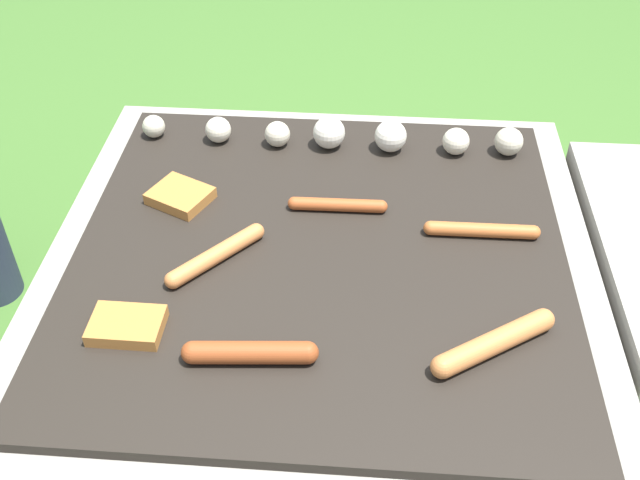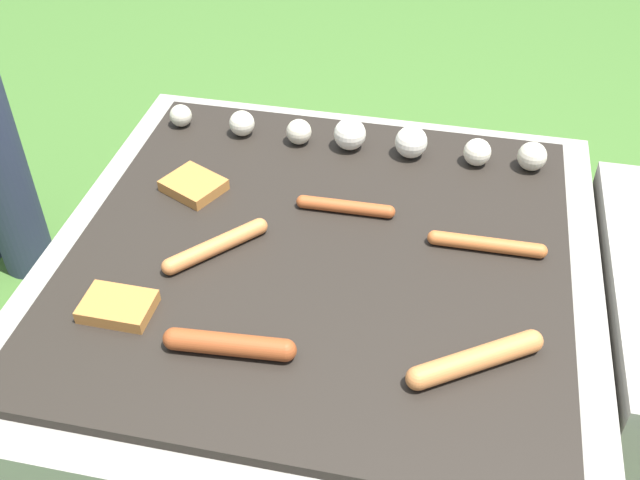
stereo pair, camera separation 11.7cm
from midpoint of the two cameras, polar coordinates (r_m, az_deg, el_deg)
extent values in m
plane|color=#3D6628|center=(1.49, 2.30, -12.99)|extent=(14.00, 14.00, 0.00)
cube|color=gray|center=(1.33, 2.52, -7.89)|extent=(0.88, 0.88, 0.40)
cube|color=black|center=(1.18, 2.81, -1.18)|extent=(0.77, 0.77, 0.02)
cylinder|color=#C6753D|center=(1.03, 15.02, -8.94)|extent=(0.16, 0.12, 0.03)
sphere|color=#C6753D|center=(1.00, 10.83, -10.49)|extent=(0.03, 0.03, 0.03)
sphere|color=#C6753D|center=(1.08, 18.86, -7.46)|extent=(0.03, 0.03, 0.03)
cylinder|color=#93421E|center=(1.02, -3.65, -8.11)|extent=(0.16, 0.04, 0.03)
sphere|color=#93421E|center=(1.03, -7.89, -7.62)|extent=(0.03, 0.03, 0.03)
sphere|color=#93421E|center=(1.01, 0.69, -8.57)|extent=(0.03, 0.03, 0.03)
cylinder|color=#C6753D|center=(1.17, -5.12, -0.57)|extent=(0.13, 0.14, 0.03)
sphere|color=#C6753D|center=(1.20, -1.87, 0.94)|extent=(0.03, 0.03, 0.03)
sphere|color=#C6753D|center=(1.14, -8.53, -2.16)|extent=(0.03, 0.03, 0.03)
cylinder|color=#A34C23|center=(1.25, 4.62, 2.44)|extent=(0.15, 0.02, 0.02)
sphere|color=#A34C23|center=(1.24, 7.94, 2.03)|extent=(0.02, 0.02, 0.02)
sphere|color=#A34C23|center=(1.25, 1.33, 2.84)|extent=(0.02, 0.02, 0.02)
cylinder|color=#B7602D|center=(1.21, 15.30, -0.43)|extent=(0.16, 0.02, 0.02)
sphere|color=#B7602D|center=(1.21, 11.47, 0.07)|extent=(0.02, 0.02, 0.02)
sphere|color=#B7602D|center=(1.22, 19.07, -0.93)|extent=(0.02, 0.02, 0.02)
cube|color=#B27033|center=(1.10, -12.25, -5.11)|extent=(0.10, 0.07, 0.02)
cube|color=#B27033|center=(1.30, -7.10, 4.06)|extent=(0.12, 0.11, 0.02)
sphere|color=beige|center=(1.48, -8.33, 9.28)|extent=(0.04, 0.04, 0.04)
sphere|color=beige|center=(1.43, -3.64, 8.78)|extent=(0.05, 0.05, 0.05)
sphere|color=beige|center=(1.41, 0.77, 8.16)|extent=(0.05, 0.05, 0.05)
sphere|color=silver|center=(1.39, 4.71, 7.97)|extent=(0.06, 0.06, 0.06)
sphere|color=silver|center=(1.39, 9.38, 7.29)|extent=(0.06, 0.06, 0.06)
sphere|color=beige|center=(1.39, 14.27, 6.41)|extent=(0.05, 0.05, 0.05)
sphere|color=beige|center=(1.40, 18.18, 5.99)|extent=(0.05, 0.05, 0.05)
camera|label=1|loc=(0.06, -87.13, 2.47)|focal=42.00mm
camera|label=2|loc=(0.06, 92.87, -2.47)|focal=42.00mm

